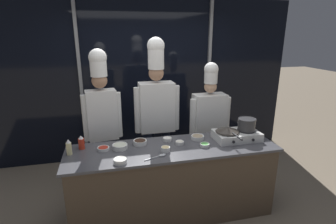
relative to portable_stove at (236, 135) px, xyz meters
name	(u,v)px	position (x,y,z in m)	size (l,w,h in m)	color
ground_plane	(173,212)	(-0.82, -0.04, -0.94)	(24.00, 24.00, 0.00)	#7F705B
window_wall_back	(148,81)	(-0.82, 1.70, 0.41)	(5.15, 0.09, 2.70)	black
demo_counter	(173,181)	(-0.82, -0.04, -0.50)	(2.42, 0.69, 0.89)	#4C3D2D
portable_stove	(236,135)	(0.00, 0.00, 0.00)	(0.55, 0.35, 0.11)	silver
frying_pan	(228,130)	(-0.13, 0.00, 0.08)	(0.29, 0.50, 0.05)	#38332D
stock_pot	(247,124)	(0.13, 0.00, 0.14)	(0.24, 0.22, 0.15)	#333335
squeeze_bottle_chili	(81,143)	(-1.84, 0.16, 0.02)	(0.07, 0.07, 0.16)	red
squeeze_bottle_oil	(69,147)	(-1.96, 0.03, 0.03)	(0.06, 0.06, 0.18)	beige
prep_bowl_onion	(120,161)	(-1.44, -0.29, -0.03)	(0.14, 0.14, 0.05)	white
prep_bowl_mushrooms	(198,137)	(-0.46, 0.12, -0.03)	(0.16, 0.16, 0.05)	white
prep_bowl_ginger	(166,149)	(-0.93, -0.13, -0.02)	(0.10, 0.10, 0.05)	white
prep_bowl_scallions	(205,145)	(-0.46, -0.11, -0.03)	(0.11, 0.11, 0.04)	white
prep_bowl_bean_sprouts	(120,146)	(-1.42, 0.06, -0.02)	(0.17, 0.17, 0.05)	white
prep_bowl_chili_flakes	(103,148)	(-1.60, 0.07, -0.03)	(0.14, 0.14, 0.03)	white
prep_bowl_rice	(167,139)	(-0.84, 0.15, -0.03)	(0.11, 0.11, 0.04)	white
prep_bowl_garlic	(180,142)	(-0.72, 0.02, -0.03)	(0.10, 0.10, 0.04)	white
prep_bowl_soy_glaze	(140,142)	(-1.18, 0.13, -0.02)	(0.16, 0.16, 0.05)	white
serving_spoon_slotted	(160,156)	(-1.02, -0.24, -0.05)	(0.26, 0.12, 0.02)	#B2B5BA
chef_head	(102,111)	(-1.60, 0.60, 0.25)	(0.49, 0.24, 1.97)	#2D3856
chef_sous	(157,106)	(-0.87, 0.67, 0.25)	(0.62, 0.25, 2.10)	#2D3856
chef_line	(209,116)	(-0.11, 0.63, 0.05)	(0.61, 0.25, 1.77)	#2D3856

